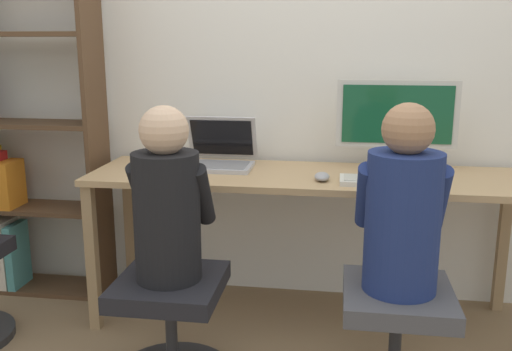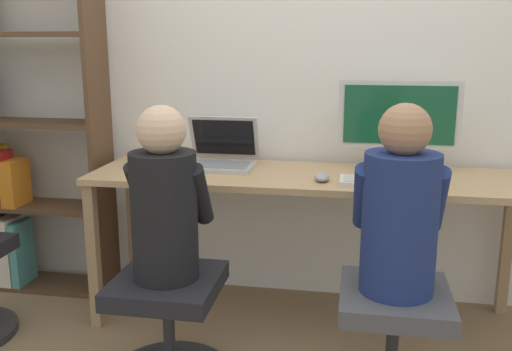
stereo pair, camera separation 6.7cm
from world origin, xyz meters
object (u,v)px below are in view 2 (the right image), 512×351
at_px(laptop, 219,156).
at_px(keyboard, 391,182).
at_px(desktop_monitor, 399,123).
at_px(person_at_monitor, 400,210).
at_px(person_at_laptop, 164,202).
at_px(office_chair_right, 169,324).
at_px(office_chair_left, 392,340).

xyz_separation_m(laptop, keyboard, (0.83, -0.24, -0.04)).
xyz_separation_m(desktop_monitor, laptop, (-0.87, -0.03, -0.18)).
xyz_separation_m(person_at_monitor, person_at_laptop, (-0.88, -0.03, -0.01)).
distance_m(laptop, person_at_laptop, 0.73).
distance_m(office_chair_right, person_at_monitor, 1.02).
xyz_separation_m(office_chair_right, person_at_laptop, (-0.00, 0.00, 0.51)).
xyz_separation_m(office_chair_right, person_at_monitor, (0.88, 0.03, 0.52)).
distance_m(keyboard, office_chair_right, 1.12).
bearing_deg(keyboard, person_at_laptop, -151.25).
bearing_deg(laptop, person_at_laptop, -93.22).
distance_m(laptop, office_chair_right, 0.91).
bearing_deg(person_at_monitor, office_chair_left, -90.00).
distance_m(office_chair_left, office_chair_right, 0.88).
bearing_deg(person_at_laptop, laptop, 86.78).
bearing_deg(office_chair_left, laptop, 140.23).
height_order(laptop, office_chair_right, laptop).
height_order(office_chair_left, person_at_monitor, person_at_monitor).
bearing_deg(office_chair_left, desktop_monitor, 87.80).
distance_m(desktop_monitor, office_chair_right, 1.39).
height_order(laptop, person_at_monitor, person_at_monitor).
height_order(office_chair_right, person_at_laptop, person_at_laptop).
bearing_deg(desktop_monitor, office_chair_right, -140.17).
bearing_deg(desktop_monitor, person_at_laptop, -140.35).
relative_size(laptop, office_chair_right, 0.73).
bearing_deg(desktop_monitor, laptop, -178.01).
xyz_separation_m(keyboard, person_at_laptop, (-0.87, -0.48, 0.00)).
distance_m(desktop_monitor, person_at_laptop, 1.20).
distance_m(desktop_monitor, office_chair_left, 1.03).
xyz_separation_m(keyboard, person_at_monitor, (0.01, -0.45, 0.01)).
bearing_deg(keyboard, person_at_monitor, -88.98).
height_order(desktop_monitor, office_chair_left, desktop_monitor).
xyz_separation_m(desktop_monitor, person_at_laptop, (-0.91, -0.75, -0.22)).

